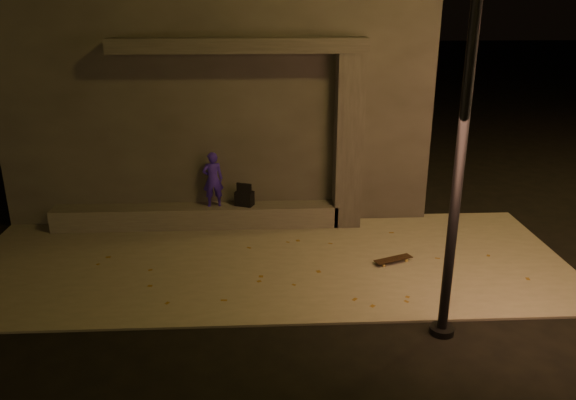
{
  "coord_description": "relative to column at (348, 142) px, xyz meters",
  "views": [
    {
      "loc": [
        -0.1,
        -7.46,
        4.62
      ],
      "look_at": [
        0.37,
        2.0,
        1.22
      ],
      "focal_mm": 35.0,
      "sensor_mm": 36.0,
      "label": 1
    }
  ],
  "objects": [
    {
      "name": "column",
      "position": [
        0.0,
        0.0,
        0.0
      ],
      "size": [
        0.55,
        0.55,
        3.6
      ],
      "primitive_type": "cube",
      "color": "#373432",
      "rests_on": "sidewalk"
    },
    {
      "name": "ledge",
      "position": [
        -3.2,
        0.0,
        -1.58
      ],
      "size": [
        6.0,
        0.55,
        0.45
      ],
      "primitive_type": "cube",
      "color": "#52504B",
      "rests_on": "sidewalk"
    },
    {
      "name": "sidewalk",
      "position": [
        -1.7,
        -1.75,
        -1.82
      ],
      "size": [
        11.0,
        4.4,
        0.04
      ],
      "primitive_type": "cube",
      "color": "slate",
      "rests_on": "ground"
    },
    {
      "name": "ground",
      "position": [
        -1.7,
        -3.75,
        -1.84
      ],
      "size": [
        120.0,
        120.0,
        0.0
      ],
      "primitive_type": "plane",
      "color": "black",
      "rests_on": "ground"
    },
    {
      "name": "skateboarder",
      "position": [
        -2.82,
        0.0,
        -0.76
      ],
      "size": [
        0.47,
        0.35,
        1.17
      ],
      "primitive_type": "imported",
      "rotation": [
        0.0,
        0.0,
        3.31
      ],
      "color": "#2D1AA9",
      "rests_on": "ledge"
    },
    {
      "name": "skateboard",
      "position": [
        0.6,
        -1.98,
        -1.73
      ],
      "size": [
        0.76,
        0.46,
        0.08
      ],
      "rotation": [
        0.0,
        0.0,
        0.39
      ],
      "color": "black",
      "rests_on": "sidewalk"
    },
    {
      "name": "canopy",
      "position": [
        -2.2,
        0.05,
        1.94
      ],
      "size": [
        5.0,
        0.7,
        0.28
      ],
      "primitive_type": "cube",
      "color": "#373432",
      "rests_on": "column"
    },
    {
      "name": "backpack",
      "position": [
        -2.17,
        0.0,
        -1.17
      ],
      "size": [
        0.43,
        0.36,
        0.52
      ],
      "rotation": [
        0.0,
        0.0,
        -0.4
      ],
      "color": "black",
      "rests_on": "ledge"
    },
    {
      "name": "building",
      "position": [
        -2.7,
        2.74,
        0.77
      ],
      "size": [
        9.0,
        5.1,
        5.22
      ],
      "color": "#373432",
      "rests_on": "ground"
    },
    {
      "name": "street_lamp_0",
      "position": [
        0.8,
        -4.24,
        2.59
      ],
      "size": [
        0.36,
        0.36,
        7.86
      ],
      "color": "black",
      "rests_on": "ground"
    }
  ]
}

